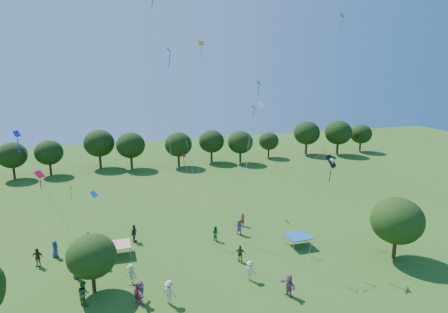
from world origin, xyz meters
TOP-DOWN VIEW (x-y plane):
  - near_tree_north at (-9.74, 17.12)m, footprint 3.83×3.83m
  - near_tree_east at (16.68, 14.74)m, footprint 4.70×4.70m
  - treeline at (-1.73, 55.43)m, footprint 88.01×8.77m
  - tent_red_stripe at (-7.56, 22.98)m, footprint 2.20×2.20m
  - tent_blue at (9.42, 19.69)m, footprint 2.20×2.20m
  - crowd_person_0 at (-9.16, 23.94)m, footprint 0.78×1.02m
  - crowd_person_1 at (-6.63, 14.62)m, footprint 0.70×0.72m
  - crowd_person_2 at (2.02, 23.32)m, footprint 0.73×0.88m
  - crowd_person_3 at (2.63, 15.16)m, footprint 1.11×1.18m
  - crowd_person_4 at (-14.51, 22.93)m, footprint 1.11×0.75m
  - crowd_person_5 at (-6.38, 14.48)m, footprint 0.81×1.77m
  - crowd_person_6 at (-13.21, 24.36)m, footprint 0.81×0.89m
  - crowd_person_7 at (5.93, 26.06)m, footprint 0.63×0.49m
  - crowd_person_8 at (-9.07, 21.23)m, footprint 1.00×0.65m
  - crowd_person_9 at (-6.85, 17.40)m, footprint 1.20×1.13m
  - crowd_person_10 at (2.91, 18.35)m, footprint 1.03×0.82m
  - crowd_person_11 at (4.81, 23.96)m, footprint 1.51×1.55m
  - crowd_person_12 at (-11.19, 19.80)m, footprint 0.73×0.94m
  - crowd_person_13 at (-10.26, 25.70)m, footprint 0.52×0.67m
  - crowd_person_14 at (-10.46, 15.59)m, footprint 0.97×1.04m
  - crowd_person_15 at (-4.33, 13.83)m, footprint 1.22×1.29m
  - crowd_person_16 at (-5.90, 25.45)m, footprint 0.98×1.16m
  - crowd_person_17 at (4.65, 12.10)m, footprint 1.06×1.75m
  - pirate_kite at (10.29, 16.08)m, footprint 4.26×3.40m
  - red_high_kite at (-3.71, 18.90)m, footprint 0.66×7.63m
  - small_kite_0 at (-0.27, 25.47)m, footprint 1.55×1.92m
  - small_kite_1 at (4.53, 20.87)m, footprint 1.00×3.18m
  - small_kite_2 at (1.96, 28.56)m, footprint 2.38×5.78m
  - small_kite_3 at (11.95, 22.86)m, footprint 8.80×2.90m
  - small_kite_4 at (-1.46, 23.61)m, footprint 3.29×0.59m
  - small_kite_5 at (2.85, 9.37)m, footprint 1.11×2.75m
  - small_kite_6 at (5.12, 20.75)m, footprint 1.97×3.53m
  - small_kite_7 at (-9.27, 26.07)m, footprint 3.22×0.84m
  - small_kite_8 at (-11.91, 14.48)m, footprint 2.91×3.45m
  - small_kite_9 at (11.40, 22.64)m, footprint 7.62×3.04m
  - small_kite_10 at (-11.62, 26.72)m, footprint 0.79×1.14m
  - small_kite_11 at (5.36, 22.11)m, footprint 1.91×1.22m
  - small_kite_12 at (-13.20, 17.88)m, footprint 4.81×1.06m

SIDE VIEW (x-z plane):
  - crowd_person_7 at x=5.93m, z-range 0.00..1.49m
  - crowd_person_2 at x=2.02m, z-range 0.00..1.57m
  - crowd_person_13 at x=-10.26m, z-range 0.00..1.57m
  - crowd_person_10 at x=2.91m, z-range 0.00..1.60m
  - crowd_person_6 at x=-13.21m, z-range 0.00..1.60m
  - crowd_person_1 at x=-6.63m, z-range 0.00..1.64m
  - crowd_person_12 at x=-11.19m, z-range 0.00..1.69m
  - crowd_person_11 at x=4.81m, z-range 0.00..1.71m
  - crowd_person_3 at x=2.63m, z-range 0.00..1.72m
  - crowd_person_4 at x=-14.51m, z-range 0.00..1.73m
  - crowd_person_9 at x=-6.85m, z-range 0.00..1.74m
  - crowd_person_17 at x=4.65m, z-range 0.00..1.77m
  - crowd_person_16 at x=-5.90m, z-range 0.00..1.81m
  - crowd_person_0 at x=-9.16m, z-range 0.00..1.83m
  - crowd_person_5 at x=-6.38m, z-range 0.00..1.84m
  - crowd_person_15 at x=-4.33m, z-range 0.00..1.88m
  - crowd_person_8 at x=-9.07m, z-range 0.00..1.88m
  - crowd_person_14 at x=-10.46m, z-range 0.00..1.89m
  - tent_red_stripe at x=-7.56m, z-range 0.49..1.59m
  - tent_blue at x=9.42m, z-range 0.49..1.59m
  - near_tree_north at x=-9.74m, z-range 0.68..5.50m
  - near_tree_east at x=16.68m, z-range 0.79..6.61m
  - treeline at x=-1.73m, z-range 0.70..7.48m
  - small_kite_7 at x=-9.27m, z-range 2.83..7.02m
  - small_kite_10 at x=-11.62m, z-range 2.82..7.57m
  - small_kite_5 at x=2.85m, z-range 3.31..9.82m
  - small_kite_0 at x=-0.27m, z-range 3.21..10.58m
  - small_kite_9 at x=11.40m, z-range 3.10..11.05m
  - small_kite_8 at x=-11.91m, z-range 4.30..13.90m
  - pirate_kite at x=10.29m, z-range 4.99..13.55m
  - small_kite_12 at x=-13.20m, z-range 4.52..16.17m
  - small_kite_1 at x=4.53m, z-range 4.33..16.95m
  - small_kite_6 at x=5.12m, z-range 5.26..18.17m
  - small_kite_11 at x=5.36m, z-range 4.41..19.11m
  - small_kite_4 at x=-1.46m, z-range 5.86..23.51m
  - small_kite_2 at x=1.96m, z-range 6.69..25.34m
  - small_kite_3 at x=11.95m, z-range 5.65..26.63m
  - red_high_kite at x=-3.71m, z-range 8.74..33.07m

